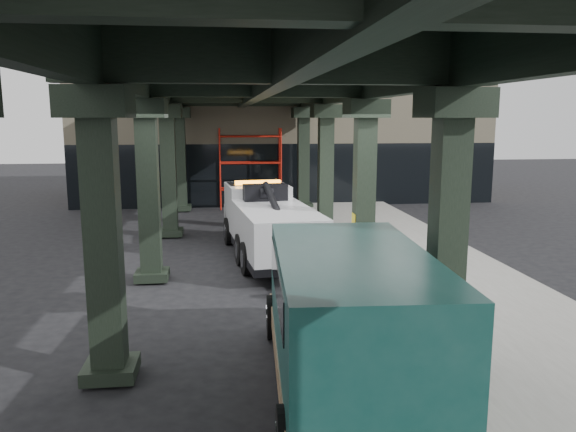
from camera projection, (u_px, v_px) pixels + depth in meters
ground at (281, 299)px, 14.11m from camera, size 90.00×90.00×0.00m
sidewalk at (425, 270)px, 16.57m from camera, size 5.00×40.00×0.15m
lane_stripe at (332, 275)px, 16.26m from camera, size 0.12×38.00×0.01m
viaduct at (258, 82)px, 15.08m from camera, size 7.40×32.00×6.40m
building at (279, 126)px, 33.22m from camera, size 22.00×10.00×8.00m
scaffolding at (250, 166)px, 28.07m from camera, size 3.08×0.88×4.00m
tow_truck at (267, 221)px, 18.25m from camera, size 2.90×7.69×2.46m
towed_van at (348, 318)px, 8.97m from camera, size 2.76×6.29×2.50m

